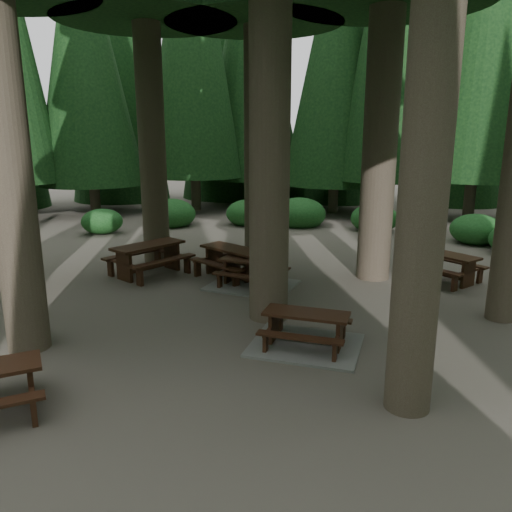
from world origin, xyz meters
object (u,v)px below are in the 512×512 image
at_px(picnic_table_c, 252,277).
at_px(picnic_table_f, 233,258).
at_px(picnic_table_a, 306,336).
at_px(picnic_table_b, 149,254).
at_px(picnic_table_d, 444,263).

relative_size(picnic_table_c, picnic_table_f, 0.92).
xyz_separation_m(picnic_table_a, picnic_table_b, (-5.55, 3.08, 0.37)).
xyz_separation_m(picnic_table_a, picnic_table_c, (-2.41, 3.16, 0.02)).
bearing_deg(picnic_table_f, picnic_table_b, -142.25).
height_order(picnic_table_b, picnic_table_d, picnic_table_b).
height_order(picnic_table_a, picnic_table_b, picnic_table_b).
relative_size(picnic_table_a, picnic_table_d, 0.94).
xyz_separation_m(picnic_table_c, picnic_table_d, (4.64, 2.42, 0.27)).
bearing_deg(picnic_table_d, picnic_table_f, -130.45).
bearing_deg(picnic_table_a, picnic_table_f, 126.42).
relative_size(picnic_table_b, picnic_table_c, 1.14).
relative_size(picnic_table_b, picnic_table_f, 1.05).
distance_m(picnic_table_b, picnic_table_c, 3.16).
bearing_deg(picnic_table_c, picnic_table_d, 28.49).
distance_m(picnic_table_a, picnic_table_b, 6.36).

